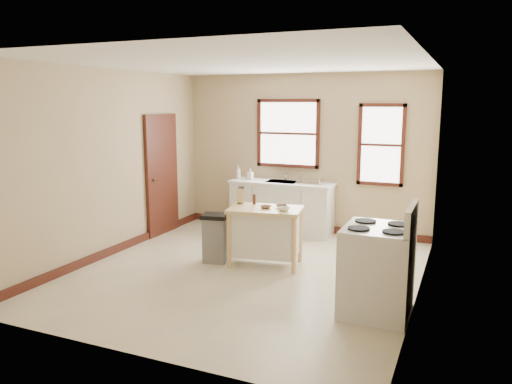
% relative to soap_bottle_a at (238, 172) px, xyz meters
% --- Properties ---
extents(floor, '(5.00, 5.00, 0.00)m').
position_rel_soap_bottle_a_xyz_m(floor, '(1.15, -2.18, -1.04)').
color(floor, beige).
rests_on(floor, ground).
extents(ceiling, '(5.00, 5.00, 0.00)m').
position_rel_soap_bottle_a_xyz_m(ceiling, '(1.15, -2.18, 1.76)').
color(ceiling, white).
rests_on(ceiling, ground).
extents(wall_back, '(4.50, 0.04, 2.80)m').
position_rel_soap_bottle_a_xyz_m(wall_back, '(1.15, 0.32, 0.36)').
color(wall_back, tan).
rests_on(wall_back, ground).
extents(wall_left, '(0.04, 5.00, 2.80)m').
position_rel_soap_bottle_a_xyz_m(wall_left, '(-1.10, -2.18, 0.36)').
color(wall_left, tan).
rests_on(wall_left, ground).
extents(wall_right, '(0.04, 5.00, 2.80)m').
position_rel_soap_bottle_a_xyz_m(wall_right, '(3.40, -2.18, 0.36)').
color(wall_right, tan).
rests_on(wall_right, ground).
extents(window_main, '(1.17, 0.06, 1.22)m').
position_rel_soap_bottle_a_xyz_m(window_main, '(0.85, 0.30, 0.71)').
color(window_main, black).
rests_on(window_main, wall_back).
extents(window_side, '(0.77, 0.06, 1.37)m').
position_rel_soap_bottle_a_xyz_m(window_side, '(2.50, 0.30, 0.56)').
color(window_side, black).
rests_on(window_side, wall_back).
extents(door_left, '(0.06, 0.90, 2.10)m').
position_rel_soap_bottle_a_xyz_m(door_left, '(-1.06, -0.88, 0.01)').
color(door_left, black).
rests_on(door_left, ground).
extents(baseboard_back, '(4.50, 0.04, 0.12)m').
position_rel_soap_bottle_a_xyz_m(baseboard_back, '(1.15, 0.29, -0.98)').
color(baseboard_back, black).
rests_on(baseboard_back, ground).
extents(baseboard_left, '(0.04, 5.00, 0.12)m').
position_rel_soap_bottle_a_xyz_m(baseboard_left, '(-1.07, -2.18, -0.98)').
color(baseboard_left, black).
rests_on(baseboard_left, ground).
extents(sink_counter, '(1.86, 0.62, 0.92)m').
position_rel_soap_bottle_a_xyz_m(sink_counter, '(0.85, 0.02, -0.58)').
color(sink_counter, silver).
rests_on(sink_counter, ground).
extents(faucet, '(0.03, 0.03, 0.22)m').
position_rel_soap_bottle_a_xyz_m(faucet, '(0.85, 0.20, -0.01)').
color(faucet, silver).
rests_on(faucet, sink_counter).
extents(soap_bottle_a, '(0.09, 0.09, 0.23)m').
position_rel_soap_bottle_a_xyz_m(soap_bottle_a, '(0.00, 0.00, 0.00)').
color(soap_bottle_a, '#B2B2B2').
rests_on(soap_bottle_a, sink_counter).
extents(soap_bottle_b, '(0.10, 0.10, 0.19)m').
position_rel_soap_bottle_a_xyz_m(soap_bottle_b, '(0.24, 0.01, -0.02)').
color(soap_bottle_b, '#B2B2B2').
rests_on(soap_bottle_b, sink_counter).
extents(dish_rack, '(0.52, 0.47, 0.11)m').
position_rel_soap_bottle_a_xyz_m(dish_rack, '(1.38, -0.01, -0.06)').
color(dish_rack, silver).
rests_on(dish_rack, sink_counter).
extents(kitchen_island, '(1.11, 0.81, 0.83)m').
position_rel_soap_bottle_a_xyz_m(kitchen_island, '(1.27, -1.79, -0.62)').
color(kitchen_island, tan).
rests_on(kitchen_island, ground).
extents(knife_block, '(0.14, 0.14, 0.20)m').
position_rel_soap_bottle_a_xyz_m(knife_block, '(0.81, -1.64, -0.10)').
color(knife_block, tan).
rests_on(knife_block, kitchen_island).
extents(pepper_grinder, '(0.05, 0.05, 0.15)m').
position_rel_soap_bottle_a_xyz_m(pepper_grinder, '(1.03, -1.62, -0.13)').
color(pepper_grinder, '#411E11').
rests_on(pepper_grinder, kitchen_island).
extents(bowl_a, '(0.18, 0.18, 0.04)m').
position_rel_soap_bottle_a_xyz_m(bowl_a, '(1.28, -1.81, -0.18)').
color(bowl_a, brown).
rests_on(bowl_a, kitchen_island).
extents(bowl_b, '(0.23, 0.23, 0.04)m').
position_rel_soap_bottle_a_xyz_m(bowl_b, '(1.48, -1.69, -0.18)').
color(bowl_b, brown).
rests_on(bowl_b, kitchen_island).
extents(bowl_c, '(0.22, 0.22, 0.05)m').
position_rel_soap_bottle_a_xyz_m(bowl_c, '(1.58, -1.87, -0.18)').
color(bowl_c, silver).
rests_on(bowl_c, kitchen_island).
extents(trash_bin, '(0.42, 0.37, 0.71)m').
position_rel_soap_bottle_a_xyz_m(trash_bin, '(0.55, -1.96, -0.68)').
color(trash_bin, slate).
rests_on(trash_bin, ground).
extents(gas_stove, '(0.78, 0.80, 1.25)m').
position_rel_soap_bottle_a_xyz_m(gas_stove, '(3.03, -2.85, -0.41)').
color(gas_stove, silver).
rests_on(gas_stove, ground).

